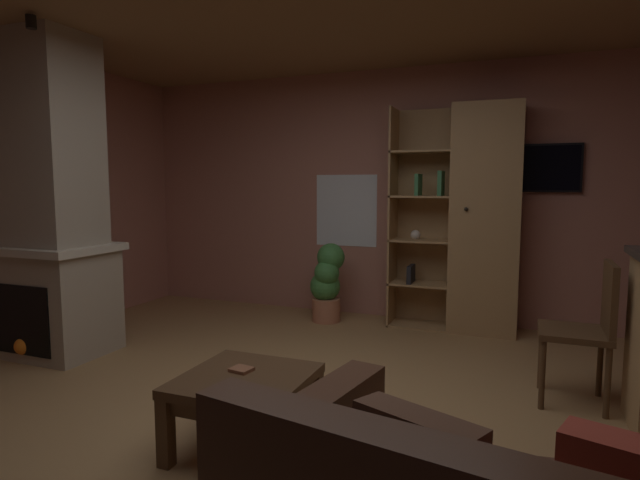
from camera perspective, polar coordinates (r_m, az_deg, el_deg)
floor at (r=3.23m, az=-2.76°, el=-19.80°), size 5.93×5.36×0.02m
wall_back at (r=5.49m, az=8.88°, el=4.88°), size 6.05×0.06×2.58m
window_pane_back at (r=5.62m, az=2.89°, el=3.25°), size 0.68×0.01×0.77m
stone_fireplace at (r=4.79m, az=-27.66°, el=2.57°), size 0.97×0.74×2.58m
bookshelf_cabinet at (r=5.11m, az=16.82°, el=2.06°), size 1.20×0.41×2.14m
coffee_table at (r=2.87m, az=-8.24°, el=-16.06°), size 0.64×0.67×0.40m
table_book_0 at (r=2.90m, az=-8.63°, el=-13.89°), size 0.12×0.11×0.02m
dining_chair at (r=3.72m, az=27.43°, el=-8.14°), size 0.42×0.42×0.92m
potted_floor_plant at (r=5.33m, az=0.79°, el=-4.59°), size 0.35×0.34×0.81m
wall_mounted_tv at (r=5.30m, az=22.60°, el=7.30°), size 0.80×0.06×0.45m
track_light_spot_0 at (r=4.34m, az=-29.17°, el=20.19°), size 0.07×0.07×0.09m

